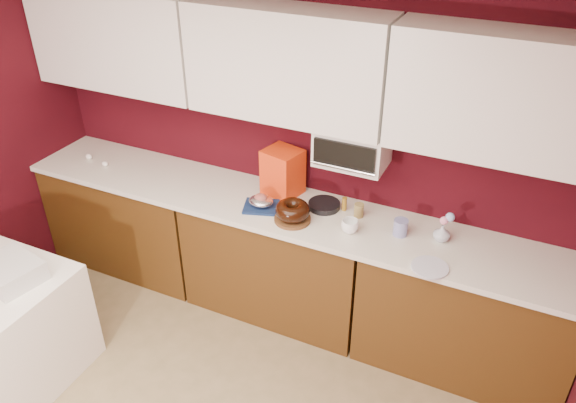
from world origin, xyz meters
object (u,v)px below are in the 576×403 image
(pandoro_box, at_px, (283,172))
(flower_vase, at_px, (442,232))
(toaster_oven, at_px, (353,146))
(bundt_cake, at_px, (293,210))
(newspaper_stack, at_px, (10,271))
(foil_ham_nest, at_px, (261,201))
(coffee_mug, at_px, (350,225))
(blue_jar, at_px, (401,227))

(pandoro_box, relative_size, flower_vase, 2.64)
(toaster_oven, distance_m, bundt_cake, 0.57)
(toaster_oven, xyz_separation_m, pandoro_box, (-0.50, 0.01, -0.31))
(newspaper_stack, bearing_deg, foil_ham_nest, 46.42)
(coffee_mug, xyz_separation_m, blue_jar, (0.30, 0.11, 0.00))
(foil_ham_nest, distance_m, pandoro_box, 0.28)
(bundt_cake, relative_size, newspaper_stack, 0.64)
(toaster_oven, height_order, foil_ham_nest, toaster_oven)
(toaster_oven, height_order, flower_vase, toaster_oven)
(bundt_cake, bearing_deg, newspaper_stack, -140.86)
(foil_ham_nest, xyz_separation_m, newspaper_stack, (-1.11, -1.16, -0.14))
(bundt_cake, height_order, coffee_mug, bundt_cake)
(toaster_oven, distance_m, flower_vase, 0.77)
(pandoro_box, distance_m, newspaper_stack, 1.84)
(pandoro_box, relative_size, newspaper_stack, 0.93)
(toaster_oven, distance_m, foil_ham_nest, 0.73)
(toaster_oven, height_order, blue_jar, toaster_oven)
(flower_vase, bearing_deg, toaster_oven, 171.23)
(coffee_mug, bearing_deg, flower_vase, 15.97)
(toaster_oven, xyz_separation_m, newspaper_stack, (-1.65, -1.41, -0.56))
(coffee_mug, relative_size, flower_vase, 0.85)
(pandoro_box, bearing_deg, coffee_mug, -9.90)
(toaster_oven, relative_size, bundt_cake, 1.97)
(foil_ham_nest, xyz_separation_m, flower_vase, (1.19, 0.14, 0.01))
(flower_vase, bearing_deg, blue_jar, -169.03)
(pandoro_box, bearing_deg, toaster_oven, 12.92)
(flower_vase, bearing_deg, coffee_mug, -164.03)
(coffee_mug, bearing_deg, newspaper_stack, -146.77)
(toaster_oven, distance_m, pandoro_box, 0.59)
(foil_ham_nest, distance_m, blue_jar, 0.95)
(coffee_mug, bearing_deg, bundt_cake, -174.66)
(toaster_oven, bearing_deg, foil_ham_nest, -156.07)
(toaster_oven, distance_m, blue_jar, 0.60)
(bundt_cake, relative_size, blue_jar, 2.09)
(coffee_mug, xyz_separation_m, flower_vase, (0.55, 0.16, 0.01))
(pandoro_box, bearing_deg, newspaper_stack, -115.18)
(coffee_mug, relative_size, blue_jar, 0.98)
(flower_vase, xyz_separation_m, newspaper_stack, (-2.30, -1.31, -0.15))
(foil_ham_nest, bearing_deg, coffee_mug, -1.32)
(bundt_cake, relative_size, foil_ham_nest, 1.33)
(pandoro_box, bearing_deg, flower_vase, 8.54)
(pandoro_box, height_order, flower_vase, pandoro_box)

